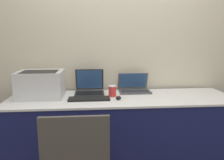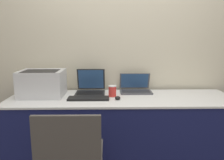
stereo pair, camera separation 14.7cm
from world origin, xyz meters
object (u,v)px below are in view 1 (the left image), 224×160
mouse (118,98)px  coffee_cup (112,91)px  external_keyboard (89,99)px  printer (41,83)px  laptop_right (134,87)px  chair (77,154)px  laptop_left (90,88)px

mouse → coffee_cup: bearing=110.5°
external_keyboard → mouse: (0.30, -0.02, 0.01)m
coffee_cup → printer: bearing=177.3°
laptop_right → chair: 1.17m
printer → external_keyboard: size_ratio=1.09×
external_keyboard → laptop_left: bearing=90.0°
laptop_left → laptop_right: size_ratio=0.91×
coffee_cup → laptop_right: bearing=36.2°
chair → coffee_cup: bearing=66.3°
coffee_cup → mouse: bearing=-69.5°
laptop_left → printer: bearing=-166.9°
mouse → chair: size_ratio=0.06×
laptop_right → mouse: laptop_right is taller
laptop_right → chair: (-0.60, -0.95, -0.29)m
laptop_right → mouse: size_ratio=6.33×
laptop_right → coffee_cup: bearing=-143.8°
printer → external_keyboard: (0.51, -0.15, -0.14)m
printer → chair: 0.98m
laptop_left → mouse: 0.42m
laptop_right → mouse: (-0.22, -0.34, -0.03)m
printer → laptop_left: (0.51, 0.12, -0.09)m
coffee_cup → chair: 0.88m
coffee_cup → chair: bearing=-113.7°
printer → laptop_right: (1.03, 0.17, -0.10)m
external_keyboard → mouse: size_ratio=7.43×
chair → laptop_left: bearing=84.8°
laptop_right → coffee_cup: 0.34m
laptop_right → mouse: 0.40m
coffee_cup → chair: coffee_cup is taller
laptop_left → mouse: laptop_left is taller
external_keyboard → chair: chair is taller
printer → external_keyboard: 0.55m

